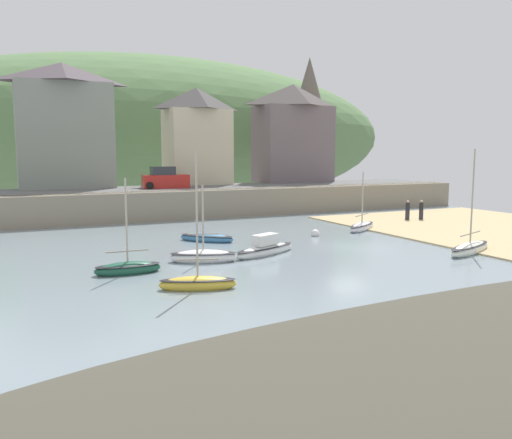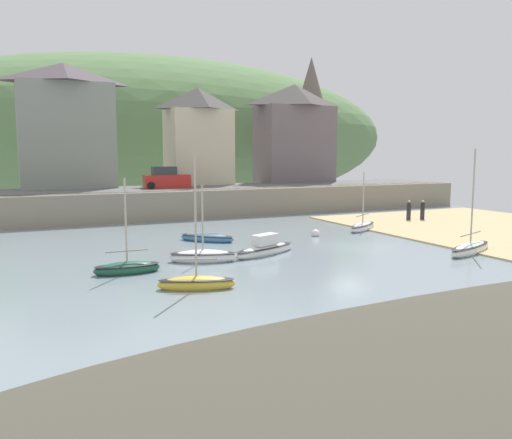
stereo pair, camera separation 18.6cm
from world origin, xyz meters
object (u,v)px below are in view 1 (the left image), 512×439
object	(u,v)px
waterfront_building_left	(64,125)
parked_car_near_slipway	(165,179)
person_near_water	(421,209)
mooring_buoy	(315,234)
church_with_spire	(309,117)
motorboat_with_cabin	(362,227)
sailboat_far_left	(265,249)
person_on_slipway	(408,209)
sailboat_tall_mast	(203,257)
sailboat_white_hull	(470,248)
rowboat_small_beached	(207,238)
fishing_boat_green	(128,268)
sailboat_blue_trim	(198,283)
waterfront_building_right	(293,133)
waterfront_building_centre	(197,135)

from	to	relation	value
waterfront_building_left	parked_car_near_slipway	distance (m)	10.38
person_near_water	mooring_buoy	bearing A→B (deg)	-165.15
church_with_spire	motorboat_with_cabin	world-z (taller)	church_with_spire
sailboat_far_left	person_on_slipway	size ratio (longest dim) A/B	2.85
church_with_spire	sailboat_tall_mast	size ratio (longest dim) A/B	3.46
sailboat_tall_mast	sailboat_white_hull	size ratio (longest dim) A/B	0.69
sailboat_tall_mast	rowboat_small_beached	xyz separation A→B (m)	(2.33, 5.92, -0.06)
fishing_boat_green	person_on_slipway	bearing A→B (deg)	21.92
person_on_slipway	mooring_buoy	size ratio (longest dim) A/B	2.82
sailboat_blue_trim	waterfront_building_right	bearing A→B (deg)	74.48
waterfront_building_centre	sailboat_blue_trim	size ratio (longest dim) A/B	1.67
fishing_boat_green	sailboat_tall_mast	xyz separation A→B (m)	(4.09, 1.00, 0.02)
motorboat_with_cabin	waterfront_building_left	bearing A→B (deg)	98.87
person_near_water	mooring_buoy	size ratio (longest dim) A/B	2.82
church_with_spire	motorboat_with_cabin	bearing A→B (deg)	-112.25
waterfront_building_left	waterfront_building_centre	size ratio (longest dim) A/B	1.16
waterfront_building_centre	sailboat_far_left	xyz separation A→B (m)	(-4.81, -25.36, -7.00)
waterfront_building_centre	parked_car_near_slipway	xyz separation A→B (m)	(-4.63, -4.50, -4.11)
waterfront_building_left	sailboat_far_left	size ratio (longest dim) A/B	2.42
sailboat_far_left	sailboat_white_hull	world-z (taller)	sailboat_white_hull
waterfront_building_centre	sailboat_white_hull	xyz separation A→B (m)	(5.77, -29.90, -7.03)
motorboat_with_cabin	waterfront_building_right	bearing A→B (deg)	41.47
waterfront_building_centre	mooring_buoy	xyz separation A→B (m)	(1.10, -21.02, -7.14)
fishing_boat_green	mooring_buoy	world-z (taller)	fishing_boat_green
waterfront_building_left	sailboat_tall_mast	size ratio (longest dim) A/B	2.69
waterfront_building_centre	parked_car_near_slipway	bearing A→B (deg)	-135.80
sailboat_tall_mast	waterfront_building_centre	bearing A→B (deg)	91.90
waterfront_building_right	person_near_water	world-z (taller)	waterfront_building_right
waterfront_building_centre	waterfront_building_right	size ratio (longest dim) A/B	0.91
motorboat_with_cabin	person_near_water	bearing A→B (deg)	-16.72
sailboat_tall_mast	person_on_slipway	xyz separation A→B (m)	(20.73, 8.27, 0.72)
waterfront_building_right	church_with_spire	xyz separation A→B (m)	(4.43, 4.00, 2.05)
sailboat_white_hull	fishing_boat_green	bearing A→B (deg)	149.09
waterfront_building_right	sailboat_white_hull	size ratio (longest dim) A/B	1.76
waterfront_building_centre	person_near_water	size ratio (longest dim) A/B	5.94
sailboat_white_hull	parked_car_near_slipway	xyz separation A→B (m)	(-10.39, 25.40, 2.93)
sailboat_far_left	person_on_slipway	bearing A→B (deg)	1.67
sailboat_white_hull	rowboat_small_beached	size ratio (longest dim) A/B	1.74
waterfront_building_right	rowboat_small_beached	bearing A→B (deg)	-131.12
sailboat_far_left	fishing_boat_green	xyz separation A→B (m)	(-7.85, -1.38, -0.06)
waterfront_building_left	sailboat_blue_trim	bearing A→B (deg)	-86.31
waterfront_building_left	sailboat_tall_mast	distance (m)	27.20
waterfront_building_left	motorboat_with_cabin	world-z (taller)	waterfront_building_left
sailboat_blue_trim	person_on_slipway	distance (m)	26.42
sailboat_far_left	parked_car_near_slipway	distance (m)	21.06
fishing_boat_green	sailboat_white_hull	bearing A→B (deg)	-8.31
waterfront_building_left	mooring_buoy	world-z (taller)	waterfront_building_left
mooring_buoy	sailboat_far_left	bearing A→B (deg)	-143.65
sailboat_blue_trim	rowboat_small_beached	xyz separation A→B (m)	(4.39, 11.01, -0.06)
mooring_buoy	waterfront_building_right	bearing A→B (deg)	64.62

